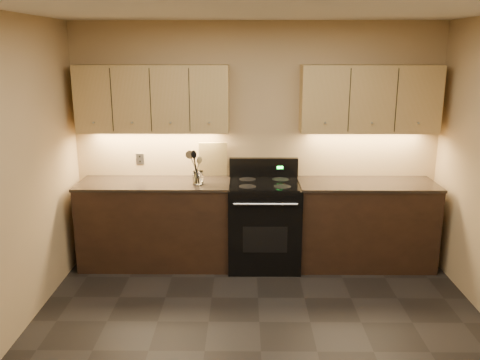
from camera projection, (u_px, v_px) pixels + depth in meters
name	position (u px, v px, depth m)	size (l,w,h in m)	color
floor	(261.00, 351.00, 4.00)	(4.00, 4.00, 0.00)	black
ceiling	(265.00, 4.00, 3.35)	(4.00, 4.00, 0.00)	silver
wall_back	(257.00, 143.00, 5.61)	(4.00, 0.04, 2.60)	tan
counter_left	(156.00, 223.00, 5.54)	(1.62, 0.62, 0.93)	black
counter_right	(365.00, 224.00, 5.52)	(1.46, 0.62, 0.93)	black
stove	(264.00, 223.00, 5.51)	(0.76, 0.68, 1.14)	black
upper_cab_left	(153.00, 99.00, 5.35)	(1.60, 0.30, 0.70)	tan
upper_cab_right	(369.00, 99.00, 5.33)	(1.44, 0.30, 0.70)	tan
outlet_plate	(140.00, 159.00, 5.66)	(0.09, 0.01, 0.12)	#B2B5BA
utensil_crock	(198.00, 178.00, 5.33)	(0.14, 0.14, 0.14)	white
cutting_board	(213.00, 159.00, 5.61)	(0.31, 0.02, 0.39)	tan
wooden_spoon	(195.00, 170.00, 5.30)	(0.06, 0.06, 0.28)	tan
black_spoon	(197.00, 166.00, 5.33)	(0.06, 0.06, 0.34)	black
black_turner	(199.00, 167.00, 5.29)	(0.08, 0.08, 0.34)	black
steel_skimmer	(201.00, 167.00, 5.29)	(0.09, 0.09, 0.34)	silver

